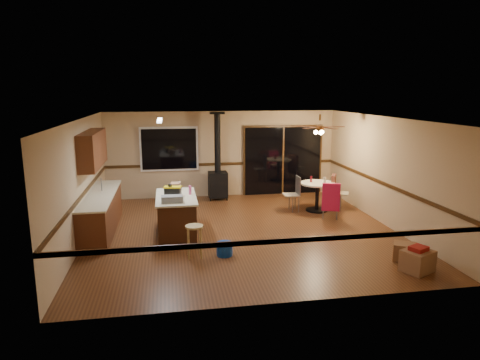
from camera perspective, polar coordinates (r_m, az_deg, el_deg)
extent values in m
plane|color=#562F17|center=(10.02, 0.29, -6.80)|extent=(7.00, 7.00, 0.00)
plane|color=silver|center=(9.51, 0.31, 8.21)|extent=(7.00, 7.00, 0.00)
plane|color=tan|center=(13.09, -2.37, 3.47)|extent=(7.00, 0.00, 7.00)
plane|color=tan|center=(6.37, 5.81, -5.59)|extent=(7.00, 0.00, 7.00)
plane|color=tan|center=(9.72, -20.48, -0.20)|extent=(0.00, 7.00, 7.00)
plane|color=tan|center=(10.84, 18.84, 1.09)|extent=(0.00, 7.00, 7.00)
cube|color=black|center=(12.91, -9.42, 4.10)|extent=(1.72, 0.10, 1.32)
cube|color=black|center=(13.46, 5.73, 2.57)|extent=(2.52, 0.10, 2.10)
cube|color=#582B16|center=(10.35, -18.00, -4.30)|extent=(0.60, 3.00, 0.86)
cube|color=beige|center=(10.24, -18.16, -1.87)|extent=(0.64, 3.04, 0.04)
cube|color=#582B16|center=(10.27, -19.05, 3.91)|extent=(0.35, 2.00, 0.80)
cube|color=#3B1D0E|center=(9.75, -8.45, -4.81)|extent=(0.80, 1.60, 0.86)
cube|color=beige|center=(9.63, -8.53, -2.24)|extent=(0.88, 1.68, 0.04)
cube|color=black|center=(12.78, -2.97, -0.59)|extent=(0.55, 0.50, 0.75)
cylinder|color=black|center=(12.57, -3.03, 5.02)|extent=(0.18, 0.18, 1.77)
cylinder|color=brown|center=(11.44, 10.58, 6.86)|extent=(0.24, 0.24, 0.10)
cylinder|color=brown|center=(11.42, 10.63, 8.21)|extent=(0.05, 0.05, 0.16)
sphere|color=#FFD88C|center=(11.45, 10.55, 6.27)|extent=(0.16, 0.16, 0.16)
cube|color=white|center=(9.67, -10.67, 7.83)|extent=(0.10, 1.20, 0.04)
cube|color=slate|center=(9.09, -9.04, -2.52)|extent=(0.45, 0.25, 0.14)
cube|color=black|center=(9.59, -8.96, -1.60)|extent=(0.38, 0.26, 0.19)
cube|color=gold|center=(9.56, -8.98, -0.95)|extent=(0.41, 0.28, 0.03)
cube|color=brown|center=(10.10, -8.62, -0.92)|extent=(0.25, 0.32, 0.19)
cylinder|color=black|center=(9.56, -9.30, -1.38)|extent=(0.09, 0.09, 0.28)
cylinder|color=#D84C8C|center=(9.71, -6.68, -1.34)|extent=(0.07, 0.07, 0.20)
cylinder|color=white|center=(10.31, -8.07, -0.68)|extent=(0.07, 0.07, 0.17)
cylinder|color=tan|center=(8.48, -6.08, -8.11)|extent=(0.38, 0.38, 0.64)
cylinder|color=#0B39A6|center=(8.56, -2.07, -9.17)|extent=(0.42, 0.42, 0.27)
cylinder|color=black|center=(11.84, 10.17, -3.95)|extent=(0.58, 0.58, 0.04)
cylinder|color=black|center=(11.74, 10.24, -2.21)|extent=(0.10, 0.10, 0.70)
cylinder|color=beige|center=(11.66, 10.30, -0.45)|extent=(0.94, 0.94, 0.04)
cylinder|color=#590C14|center=(11.68, 9.46, 0.12)|extent=(0.07, 0.07, 0.17)
cylinder|color=beige|center=(11.66, 11.24, 0.01)|extent=(0.08, 0.08, 0.16)
cube|color=tan|center=(11.61, 6.83, -1.97)|extent=(0.40, 0.40, 0.03)
cube|color=slate|center=(11.60, 7.76, -0.73)|extent=(0.03, 0.40, 0.50)
cube|color=tan|center=(11.13, 11.95, -2.74)|extent=(0.51, 0.51, 0.03)
cube|color=slate|center=(10.89, 12.05, -1.71)|extent=(0.39, 0.16, 0.50)
cube|color=#C6163D|center=(10.89, 12.04, -2.25)|extent=(0.45, 0.24, 0.70)
cube|color=tan|center=(12.03, 13.31, -1.71)|extent=(0.54, 0.54, 0.03)
cube|color=slate|center=(11.98, 12.46, -0.50)|extent=(0.20, 0.37, 0.50)
cube|color=#51291E|center=(12.01, 12.34, -0.96)|extent=(0.28, 0.44, 0.70)
cube|color=brown|center=(12.81, -9.90, -2.00)|extent=(0.53, 0.48, 0.36)
cube|color=brown|center=(8.46, 22.59, -9.92)|extent=(0.65, 0.61, 0.39)
cube|color=brown|center=(8.91, 21.09, -8.91)|extent=(0.53, 0.51, 0.33)
cube|color=maroon|center=(8.38, 22.71, -8.42)|extent=(0.37, 0.35, 0.08)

